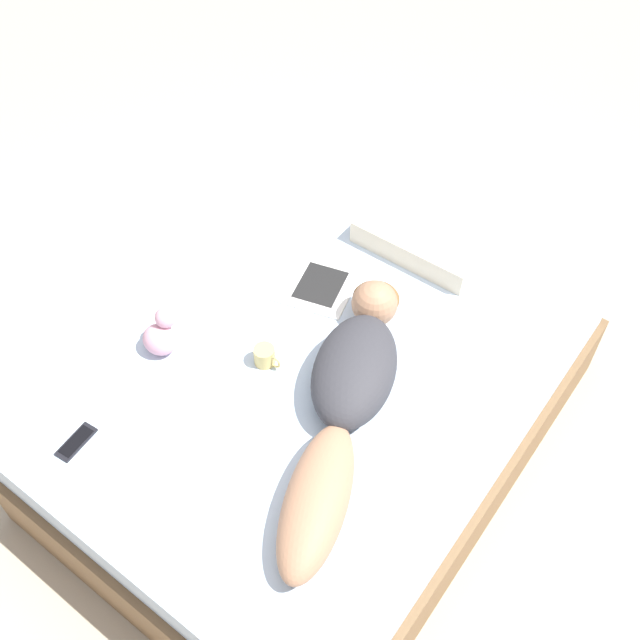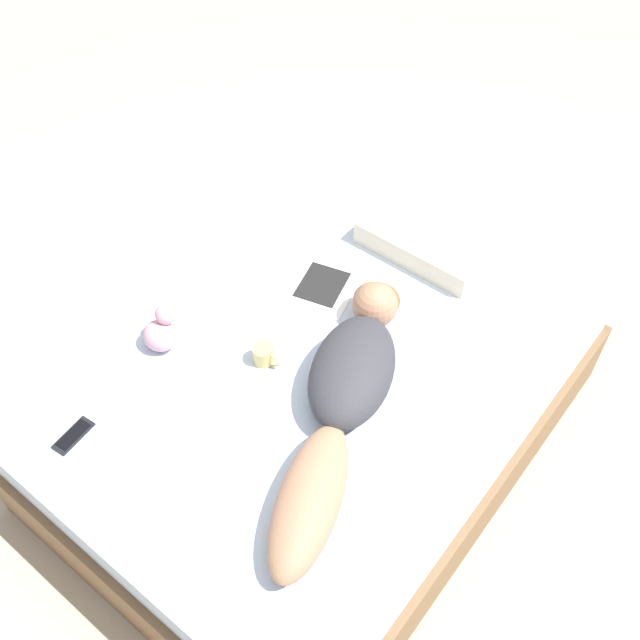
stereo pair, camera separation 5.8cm
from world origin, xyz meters
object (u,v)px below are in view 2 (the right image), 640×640
Objects in this scene: open_magazine at (294,276)px; cell_phone at (73,436)px; coffee_mug at (264,355)px; person at (344,395)px.

open_magazine is 1.10m from cell_phone.
coffee_mug reaches higher than open_magazine.
coffee_mug is 0.73× the size of cell_phone.
cell_phone is (-0.69, -0.69, -0.09)m from person.
coffee_mug is (0.20, -0.41, 0.04)m from open_magazine.
person is at bearing -50.37° from open_magazine.
cell_phone is at bearing -114.64° from coffee_mug.
person reaches higher than coffee_mug.
open_magazine and cell_phone have the same top height.
coffee_mug is at bearing -79.76° from open_magazine.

